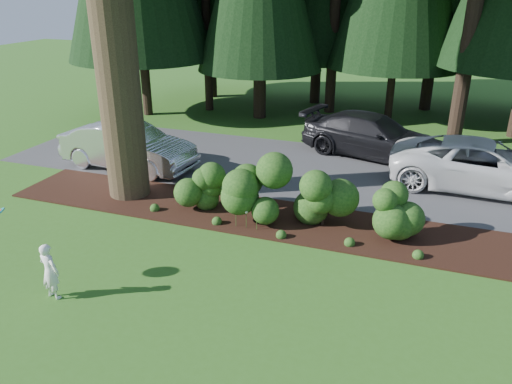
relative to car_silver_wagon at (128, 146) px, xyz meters
The scene contains 9 objects.
ground 8.09m from the car_silver_wagon, 42.49° to the right, with size 80.00×80.00×0.00m, color #2F5F1B.
mulch_bed 6.37m from the car_silver_wagon, 20.21° to the right, with size 16.00×2.50×0.05m, color black.
driveway 6.33m from the car_silver_wagon, 19.22° to the left, with size 22.00×6.00×0.03m, color #38383A.
shrub_row 7.08m from the car_silver_wagon, 18.90° to the right, with size 6.53×1.60×1.61m.
lily_cluster 6.40m from the car_silver_wagon, 28.31° to the right, with size 0.69×0.09×0.57m.
car_silver_wagon is the anchor object (origin of this frame).
car_white_suv 11.90m from the car_silver_wagon, 10.48° to the left, with size 2.63×5.71×1.59m, color silver.
car_dark_suv 9.05m from the car_silver_wagon, 28.84° to the left, with size 2.20×5.42×1.57m, color black.
child 7.92m from the car_silver_wagon, 68.52° to the right, with size 0.47×0.31×1.28m, color white.
Camera 1 is at (4.05, -8.86, 6.20)m, focal length 35.00 mm.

